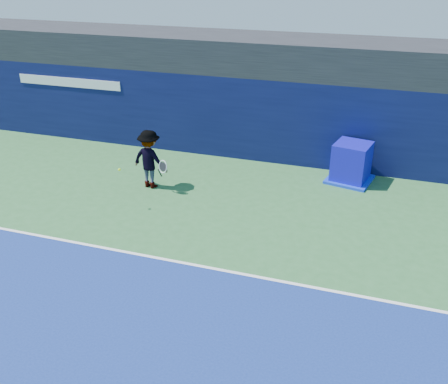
{
  "coord_description": "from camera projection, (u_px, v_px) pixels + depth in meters",
  "views": [
    {
      "loc": [
        4.76,
        -6.53,
        7.01
      ],
      "look_at": [
        0.94,
        5.2,
        1.0
      ],
      "focal_mm": 40.0,
      "sensor_mm": 36.0,
      "label": 1
    }
  ],
  "objects": [
    {
      "name": "equipment_cart",
      "position": [
        351.0,
        164.0,
        16.53
      ],
      "size": [
        1.63,
        1.63,
        1.32
      ],
      "color": "#0F0BA6",
      "rests_on": "ground"
    },
    {
      "name": "tennis_ball",
      "position": [
        119.0,
        170.0,
        14.44
      ],
      "size": [
        0.08,
        0.08,
        0.08
      ],
      "color": "#C5F41B",
      "rests_on": "ground"
    },
    {
      "name": "back_wall_assembly",
      "position": [
        244.0,
        116.0,
        18.29
      ],
      "size": [
        36.0,
        1.03,
        3.0
      ],
      "color": "#0A0F39",
      "rests_on": "ground"
    },
    {
      "name": "baseline",
      "position": [
        162.0,
        259.0,
        12.53
      ],
      "size": [
        24.0,
        0.1,
        0.01
      ],
      "primitive_type": "cube",
      "color": "white",
      "rests_on": "ground"
    },
    {
      "name": "stadium_band",
      "position": [
        253.0,
        53.0,
        18.23
      ],
      "size": [
        36.0,
        3.0,
        1.2
      ],
      "primitive_type": "cube",
      "color": "black",
      "rests_on": "back_wall_assembly"
    },
    {
      "name": "tennis_player",
      "position": [
        150.0,
        159.0,
        15.96
      ],
      "size": [
        1.45,
        0.94,
        1.93
      ],
      "color": "silver",
      "rests_on": "ground"
    },
    {
      "name": "ground",
      "position": [
        99.0,
        339.0,
        9.97
      ],
      "size": [
        80.0,
        80.0,
        0.0
      ],
      "primitive_type": "plane",
      "color": "#2C6332",
      "rests_on": "ground"
    }
  ]
}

